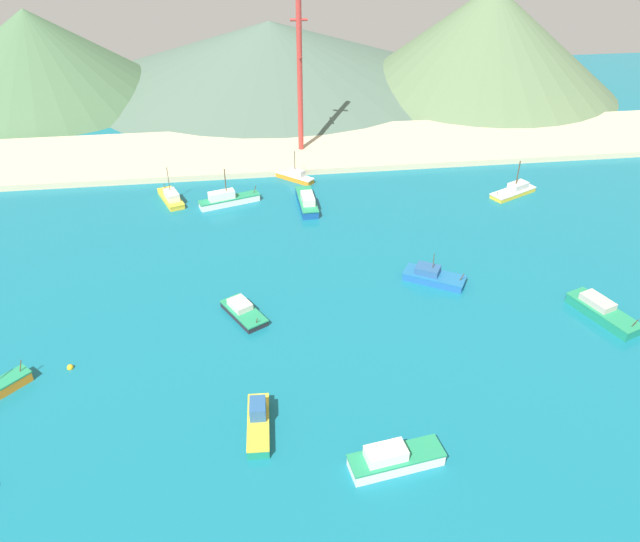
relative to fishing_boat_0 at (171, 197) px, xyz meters
The scene contains 17 objects.
ground 53.39m from the fishing_boat_0, 63.39° to the right, with size 260.00×280.00×0.50m.
fishing_boat_0 is the anchor object (origin of this frame).
fishing_boat_1 10.37m from the fishing_boat_0, 13.47° to the right, with size 11.12×5.41×6.82m.
fishing_boat_2 50.15m from the fishing_boat_0, 38.10° to the right, with size 9.15×7.29×4.68m.
fishing_boat_3 72.74m from the fishing_boat_0, 35.38° to the right, with size 6.56×10.55×2.95m.
fishing_boat_4 57.19m from the fishing_boat_0, 76.68° to the right, with size 2.70×8.13×2.94m.
fishing_boat_5 67.57m from the fishing_boat_0, 67.14° to the right, with size 9.88×4.32×2.73m.
fishing_boat_6 37.56m from the fishing_boat_0, 71.32° to the right, with size 6.40×8.16×1.81m.
fishing_boat_7 23.69m from the fishing_boat_0, 15.98° to the left, with size 7.95×7.46×5.98m.
fishing_boat_9 62.73m from the fishing_boat_0, ahead, with size 9.68×6.68×6.58m.
fishing_boat_12 24.60m from the fishing_boat_0, 12.03° to the right, with size 3.12×10.60×2.78m.
buoy_0 44.22m from the fishing_boat_0, 101.37° to the right, with size 0.76×0.76×0.76m.
beach_strip 31.71m from the fishing_boat_0, 41.07° to the left, with size 247.00×25.03×1.20m, color #C6B793.
hill_west 78.41m from the fishing_boat_0, 119.60° to the left, with size 68.12×68.12×22.07m.
hill_central 77.94m from the fishing_boat_0, 72.93° to the left, with size 104.31×104.31×16.44m.
hill_east 99.41m from the fishing_boat_0, 36.47° to the left, with size 70.98×70.98×26.87m.
radio_tower 35.67m from the fishing_boat_0, 36.96° to the left, with size 3.26×2.61×32.61m.
Camera 1 is at (-10.05, -22.83, 49.10)m, focal length 33.83 mm.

